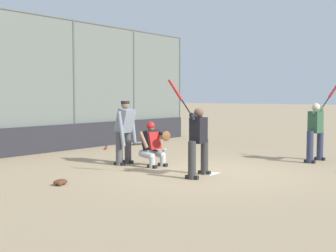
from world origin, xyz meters
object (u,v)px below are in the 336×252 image
(umpire_home, at_px, (125,130))
(batter_at_plate, at_px, (198,139))
(batter_on_deck, at_px, (316,130))
(spare_bat_third_base_side, at_px, (137,144))
(catcher_behind_plate, at_px, (153,143))
(spare_bat_by_padding, at_px, (106,148))
(fielding_glove_on_dirt, at_px, (60,182))
(spare_bat_near_backstop, at_px, (164,150))

(umpire_home, bearing_deg, batter_at_plate, 74.02)
(batter_on_deck, bearing_deg, batter_at_plate, 164.25)
(batter_at_plate, xyz_separation_m, spare_bat_third_base_side, (-4.09, -5.35, -0.79))
(spare_bat_third_base_side, bearing_deg, batter_on_deck, -79.97)
(catcher_behind_plate, relative_size, umpire_home, 0.69)
(batter_on_deck, relative_size, spare_bat_third_base_side, 2.68)
(batter_on_deck, height_order, spare_bat_by_padding, batter_on_deck)
(catcher_behind_plate, distance_m, batter_on_deck, 4.42)
(spare_bat_by_padding, xyz_separation_m, fielding_glove_on_dirt, (5.02, 3.76, 0.02))
(catcher_behind_plate, bearing_deg, batter_on_deck, 143.01)
(batter_at_plate, height_order, umpire_home, batter_at_plate)
(catcher_behind_plate, relative_size, spare_bat_by_padding, 1.73)
(umpire_home, height_order, spare_bat_third_base_side, umpire_home)
(batter_at_plate, height_order, catcher_behind_plate, batter_at_plate)
(spare_bat_third_base_side, height_order, fielding_glove_on_dirt, fielding_glove_on_dirt)
(batter_at_plate, distance_m, batter_on_deck, 4.05)
(spare_bat_by_padding, distance_m, fielding_glove_on_dirt, 6.27)
(spare_bat_third_base_side, xyz_separation_m, fielding_glove_on_dirt, (6.53, 3.71, 0.02))
(umpire_home, bearing_deg, spare_bat_by_padding, -134.56)
(umpire_home, relative_size, fielding_glove_on_dirt, 5.12)
(batter_at_plate, relative_size, catcher_behind_plate, 1.89)
(umpire_home, height_order, spare_bat_near_backstop, umpire_home)
(spare_bat_near_backstop, bearing_deg, fielding_glove_on_dirt, 165.71)
(catcher_behind_plate, distance_m, spare_bat_near_backstop, 3.32)
(umpire_home, distance_m, spare_bat_by_padding, 3.73)
(umpire_home, xyz_separation_m, spare_bat_near_backstop, (-2.91, -0.98, -0.85))
(batter_on_deck, bearing_deg, catcher_behind_plate, 140.39)
(batter_at_plate, xyz_separation_m, catcher_behind_plate, (-0.54, -1.70, -0.24))
(catcher_behind_plate, bearing_deg, umpire_home, -74.91)
(batter_at_plate, bearing_deg, spare_bat_near_backstop, -143.29)
(catcher_behind_plate, xyz_separation_m, fielding_glove_on_dirt, (2.98, 0.06, -0.53))
(batter_at_plate, bearing_deg, spare_bat_by_padding, -125.53)
(batter_on_deck, xyz_separation_m, fielding_glove_on_dirt, (6.31, -2.83, -0.80))
(batter_at_plate, xyz_separation_m, umpire_home, (-0.38, -2.50, 0.06))
(catcher_behind_plate, xyz_separation_m, umpire_home, (0.16, -0.80, 0.30))
(spare_bat_near_backstop, bearing_deg, spare_bat_third_base_side, 34.67)
(fielding_glove_on_dirt, bearing_deg, spare_bat_third_base_side, -150.37)
(spare_bat_by_padding, bearing_deg, spare_bat_third_base_side, 135.25)
(batter_at_plate, height_order, fielding_glove_on_dirt, batter_at_plate)
(umpire_home, distance_m, spare_bat_third_base_side, 4.75)
(fielding_glove_on_dirt, bearing_deg, catcher_behind_plate, -178.78)
(batter_at_plate, relative_size, spare_bat_by_padding, 3.27)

